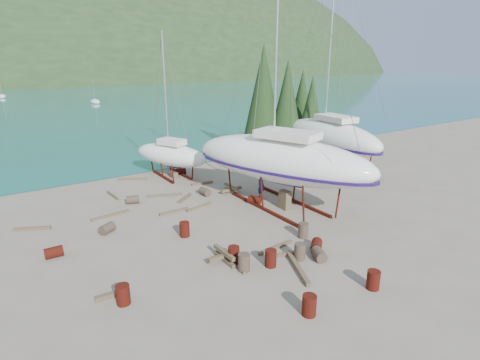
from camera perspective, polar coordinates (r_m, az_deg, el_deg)
ground at (r=23.60m, az=2.86°, el=-6.73°), size 600.00×600.00×0.00m
far_house_right at (r=211.64m, az=-23.25°, el=14.34°), size 6.60×5.60×5.60m
cypress_near_right at (r=38.93m, az=7.15°, el=11.65°), size 3.60×3.60×10.00m
cypress_mid_right at (r=38.59m, az=10.79°, el=10.13°), size 3.06×3.06×8.50m
cypress_back_left at (r=39.44m, az=3.56°, el=13.10°), size 4.14×4.14×11.50m
cypress_far_right at (r=41.74m, az=9.37°, el=11.14°), size 3.24×3.24×9.00m
moored_boat_mid at (r=100.24m, az=-21.20°, el=11.05°), size 2.00×5.00×6.05m
moored_boat_far at (r=127.55m, az=-32.50°, el=10.68°), size 2.00×5.00×6.05m
large_sailboat_near at (r=25.58m, az=6.11°, el=3.21°), size 8.39×13.99×21.19m
large_sailboat_far at (r=35.74m, az=13.47°, el=6.59°), size 5.00×12.73×19.61m
small_sailboat_shore at (r=33.25m, az=-10.51°, el=3.86°), size 5.29×7.90×12.14m
worker at (r=27.86m, az=3.23°, el=-0.87°), size 0.46×0.68×1.82m
drum_0 at (r=17.01m, az=-17.40°, el=-16.32°), size 0.58×0.58×0.88m
drum_1 at (r=19.93m, az=11.95°, el=-11.03°), size 0.89×1.04×0.58m
drum_2 at (r=21.94m, az=-26.50°, el=-9.83°), size 0.90×0.60×0.58m
drum_3 at (r=15.95m, az=10.50°, el=-18.26°), size 0.58×0.58×0.88m
drum_4 at (r=34.03m, az=-9.01°, el=1.27°), size 1.00×0.78×0.58m
drum_5 at (r=19.69m, az=9.09°, el=-10.73°), size 0.58×0.58×0.88m
drum_6 at (r=26.77m, az=2.23°, el=-3.04°), size 0.95×1.05×0.58m
drum_7 at (r=18.21m, az=19.65°, el=-14.14°), size 0.58×0.58×0.88m
drum_9 at (r=27.88m, az=-16.01°, el=-2.88°), size 1.02×0.84×0.58m
drum_10 at (r=18.93m, az=4.70°, el=-11.78°), size 0.58×0.58×0.88m
drum_11 at (r=28.55m, az=-5.41°, el=-1.77°), size 0.67×0.94×0.58m
drum_12 at (r=20.81m, az=11.57°, el=-9.71°), size 1.05×1.01×0.58m
drum_13 at (r=19.17m, az=-0.96°, el=-11.32°), size 0.58×0.58×0.88m
drum_14 at (r=22.08m, az=-8.45°, el=-7.44°), size 0.58×0.58×0.88m
drum_15 at (r=23.66m, az=-19.57°, el=-6.96°), size 1.05×0.95×0.58m
drum_16 at (r=18.51m, az=0.61°, el=-12.44°), size 0.58×0.58×0.88m
drum_17 at (r=22.01m, az=9.62°, el=-7.59°), size 0.58×0.58×0.88m
timber_0 at (r=29.86m, az=-18.82°, el=-2.24°), size 0.32×2.22×0.14m
timber_2 at (r=25.98m, az=-29.10°, el=-6.49°), size 2.00×1.08×0.19m
timber_3 at (r=19.48m, az=-0.21°, el=-12.04°), size 1.16×2.57×0.15m
timber_4 at (r=25.63m, az=-9.99°, el=-4.76°), size 2.11×0.18×0.17m
timber_5 at (r=20.70m, az=5.48°, el=-10.21°), size 2.43×0.32×0.16m
timber_6 at (r=31.14m, az=-5.78°, el=-0.50°), size 1.84×0.39×0.19m
timber_7 at (r=20.04m, az=6.59°, el=-11.22°), size 1.82×0.80×0.17m
timber_8 at (r=27.97m, az=-8.40°, el=-2.73°), size 1.58×1.27×0.19m
timber_9 at (r=33.51m, az=-16.10°, el=0.15°), size 2.24×1.34×0.15m
timber_10 at (r=28.81m, az=-11.39°, el=-2.31°), size 2.45×1.14×0.16m
timber_11 at (r=26.23m, az=-6.22°, el=-4.08°), size 2.16×0.58×0.15m
timber_13 at (r=17.71m, az=-19.56°, el=-16.36°), size 1.02×0.27×0.22m
timber_16 at (r=18.96m, az=8.77°, el=-13.03°), size 1.47×2.96×0.23m
timber_17 at (r=26.08m, az=-19.13°, el=-5.11°), size 2.54×0.45×0.16m
timber_pile_fore at (r=19.37m, az=-2.42°, el=-11.48°), size 1.80×1.80×0.60m
timber_pile_aft at (r=28.89m, az=-1.32°, el=-1.44°), size 1.80×1.80×0.60m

